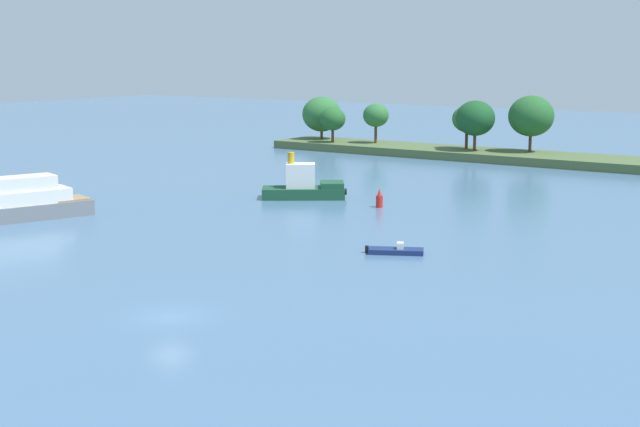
% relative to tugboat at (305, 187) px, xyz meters
% --- Properties ---
extents(ground_plane, '(400.00, 400.00, 0.00)m').
position_rel_tugboat_xyz_m(ground_plane, '(18.88, -40.79, -1.26)').
color(ground_plane, '#476B8E').
extents(treeline_island, '(66.02, 10.57, 9.32)m').
position_rel_tugboat_xyz_m(treeline_island, '(-4.92, 44.71, 1.95)').
color(treeline_island, '#4C6038').
rests_on(treeline_island, ground).
extents(tugboat, '(9.17, 7.89, 4.95)m').
position_rel_tugboat_xyz_m(tugboat, '(0.00, 0.00, 0.00)').
color(tugboat, '#19472D').
rests_on(tugboat, ground).
extents(small_motorboat, '(4.49, 3.30, 0.89)m').
position_rel_tugboat_xyz_m(small_motorboat, '(21.52, -18.27, -1.03)').
color(small_motorboat, navy).
rests_on(small_motorboat, ground).
extents(channel_buoy_red, '(0.70, 0.70, 1.90)m').
position_rel_tugboat_xyz_m(channel_buoy_red, '(9.62, -0.57, -0.45)').
color(channel_buoy_red, red).
rests_on(channel_buoy_red, ground).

